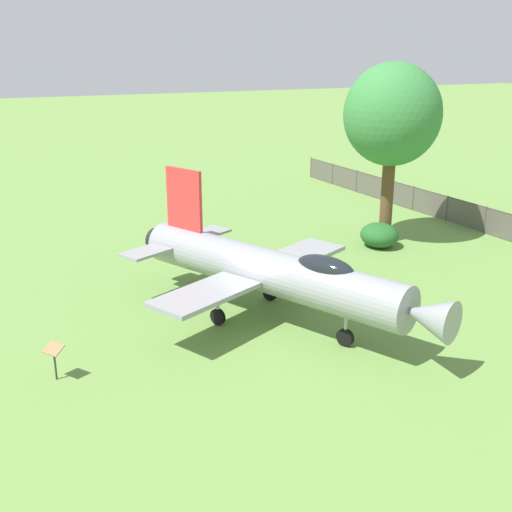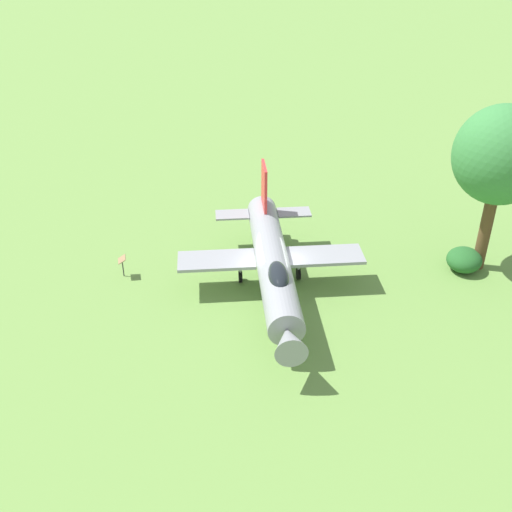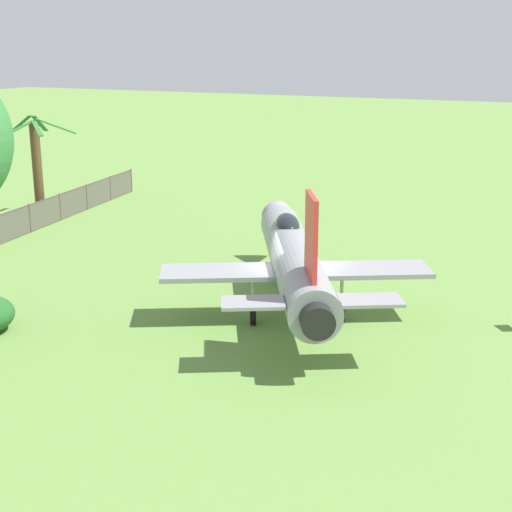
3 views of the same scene
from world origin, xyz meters
TOP-DOWN VIEW (x-y plane):
  - ground_plane at (0.00, 0.00)m, footprint 200.00×200.00m
  - display_jet at (0.17, -0.32)m, footprint 8.90×12.15m
  - palm_tree at (17.35, -7.16)m, footprint 3.68×4.07m

SIDE VIEW (x-z plane):
  - ground_plane at x=0.00m, z-range 0.00..0.00m
  - display_jet at x=0.17m, z-range -0.60..4.43m
  - palm_tree at x=17.35m, z-range 0.07..5.60m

